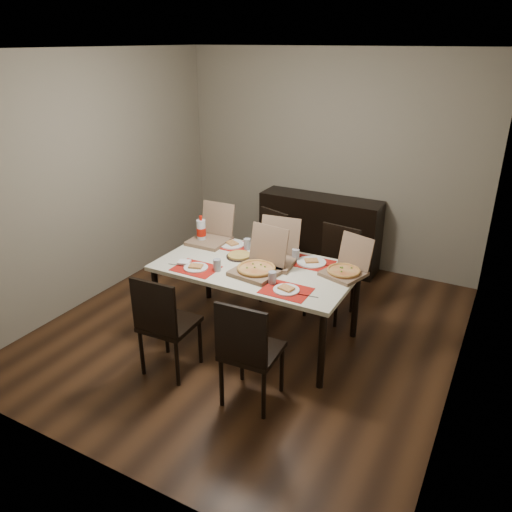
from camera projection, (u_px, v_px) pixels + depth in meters
name	position (u px, v px, depth m)	size (l,w,h in m)	color
ground	(251.00, 330.00, 5.00)	(3.80, 4.00, 0.02)	#3E2413
room_walls	(273.00, 148.00, 4.65)	(3.84, 4.02, 2.62)	gray
sideboard	(319.00, 232.00, 6.26)	(1.50, 0.40, 0.90)	black
dining_table	(256.00, 272.00, 4.62)	(1.80, 1.00, 0.75)	beige
chair_near_left	(164.00, 322.00, 4.15)	(0.44, 0.44, 0.93)	black
chair_near_right	(248.00, 349.00, 3.78)	(0.44, 0.44, 0.93)	black
chair_far_left	(266.00, 248.00, 5.60)	(0.54, 0.54, 0.93)	black
chair_far_right	(334.00, 268.00, 5.13)	(0.48, 0.48, 0.93)	black
setting_near_left	(200.00, 266.00, 4.53)	(0.51, 0.30, 0.11)	#B6120C
setting_near_right	(282.00, 286.00, 4.17)	(0.48, 0.30, 0.11)	#B6120C
setting_far_left	(234.00, 244.00, 5.03)	(0.48, 0.30, 0.11)	#B6120C
setting_far_right	(307.00, 260.00, 4.66)	(0.48, 0.30, 0.11)	#B6120C
napkin_loose	(258.00, 269.00, 4.50)	(0.12, 0.11, 0.02)	white
pizza_box_center	(258.00, 266.00, 4.44)	(0.44, 0.47, 0.39)	brown
pizza_box_right	(346.00, 269.00, 4.41)	(0.42, 0.45, 0.33)	brown
pizza_box_left	(211.00, 236.00, 5.12)	(0.38, 0.42, 0.37)	brown
pizza_box_extra	(275.00, 256.00, 4.65)	(0.43, 0.47, 0.39)	brown
faina_plate	(239.00, 256.00, 4.77)	(0.25, 0.25, 0.03)	black
dip_bowl	(269.00, 260.00, 4.68)	(0.12, 0.12, 0.03)	white
soda_bottle	(201.00, 231.00, 5.08)	(0.10, 0.10, 0.29)	silver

